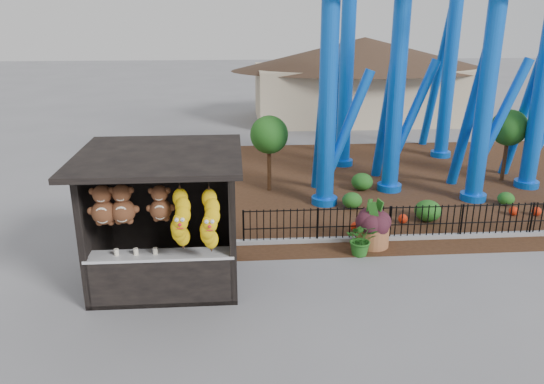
{
  "coord_description": "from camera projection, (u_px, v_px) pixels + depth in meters",
  "views": [
    {
      "loc": [
        -1.4,
        -10.09,
        5.99
      ],
      "look_at": [
        -0.55,
        1.5,
        2.0
      ],
      "focal_mm": 35.0,
      "sensor_mm": 36.0,
      "label": 1
    }
  ],
  "objects": [
    {
      "name": "planter_foliage",
      "position": [
        374.0,
        215.0,
        13.95
      ],
      "size": [
        0.7,
        0.7,
        0.64
      ],
      "primitive_type": "ellipsoid",
      "color": "#32141D",
      "rests_on": "terracotta_planter"
    },
    {
      "name": "terracotta_planter",
      "position": [
        372.0,
        236.0,
        14.15
      ],
      "size": [
        1.13,
        1.13,
        0.57
      ],
      "primitive_type": "cylinder",
      "rotation": [
        0.0,
        0.0,
        0.36
      ],
      "color": "#965A36",
      "rests_on": "ground"
    },
    {
      "name": "landscaping",
      "position": [
        414.0,
        199.0,
        16.92
      ],
      "size": [
        7.07,
        4.15,
        0.63
      ],
      "color": "#1D5218",
      "rests_on": "mulch_bed"
    },
    {
      "name": "mulch_bed",
      "position": [
        383.0,
        183.0,
        19.38
      ],
      "size": [
        18.0,
        12.0,
        0.02
      ],
      "primitive_type": "cube",
      "color": "#331E11",
      "rests_on": "ground"
    },
    {
      "name": "prize_booth",
      "position": [
        163.0,
        223.0,
        11.69
      ],
      "size": [
        3.5,
        3.4,
        3.12
      ],
      "color": "black",
      "rests_on": "ground"
    },
    {
      "name": "picket_fence",
      "position": [
        465.0,
        221.0,
        14.57
      ],
      "size": [
        12.2,
        0.06,
        1.0
      ],
      "primitive_type": null,
      "color": "black",
      "rests_on": "ground"
    },
    {
      "name": "ground",
      "position": [
        302.0,
        300.0,
        11.56
      ],
      "size": [
        120.0,
        120.0,
        0.0
      ],
      "primitive_type": "plane",
      "color": "slate",
      "rests_on": "ground"
    },
    {
      "name": "pavilion",
      "position": [
        364.0,
        65.0,
        29.85
      ],
      "size": [
        15.0,
        15.0,
        4.8
      ],
      "color": "#BFAD8C",
      "rests_on": "ground"
    },
    {
      "name": "potted_plant",
      "position": [
        362.0,
        239.0,
        13.57
      ],
      "size": [
        0.91,
        0.82,
        0.89
      ],
      "primitive_type": "imported",
      "rotation": [
        0.0,
        0.0,
        -0.17
      ],
      "color": "#1E5418",
      "rests_on": "ground"
    },
    {
      "name": "curb",
      "position": [
        432.0,
        237.0,
        14.65
      ],
      "size": [
        18.0,
        0.18,
        0.12
      ],
      "primitive_type": "cube",
      "color": "gray",
      "rests_on": "ground"
    }
  ]
}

